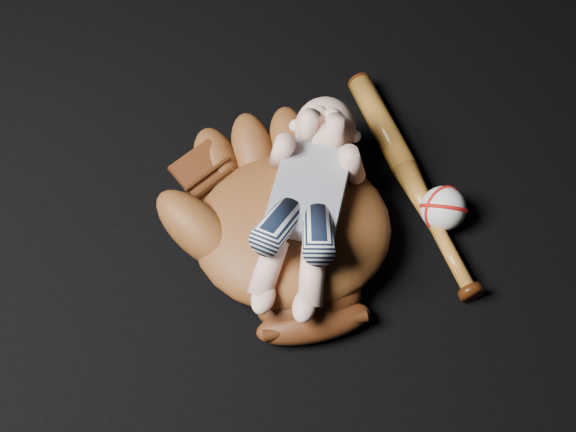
% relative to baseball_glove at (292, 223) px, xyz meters
% --- Properties ---
extents(baseball_glove, '(0.53, 0.57, 0.15)m').
position_rel_baseball_glove_xyz_m(baseball_glove, '(0.00, 0.00, 0.00)').
color(baseball_glove, '#5C2F13').
rests_on(baseball_glove, ground).
extents(newborn_baby, '(0.24, 0.42, 0.16)m').
position_rel_baseball_glove_xyz_m(newborn_baby, '(0.02, 0.00, 0.06)').
color(newborn_baby, '#ECB198').
rests_on(newborn_baby, baseball_glove).
extents(baseball_bat, '(0.24, 0.48, 0.05)m').
position_rel_baseball_glove_xyz_m(baseball_bat, '(0.21, 0.14, -0.05)').
color(baseball_bat, '#A86520').
rests_on(baseball_bat, ground).
extents(baseball, '(0.10, 0.10, 0.08)m').
position_rel_baseball_glove_xyz_m(baseball, '(0.26, 0.07, -0.03)').
color(baseball, white).
rests_on(baseball, ground).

